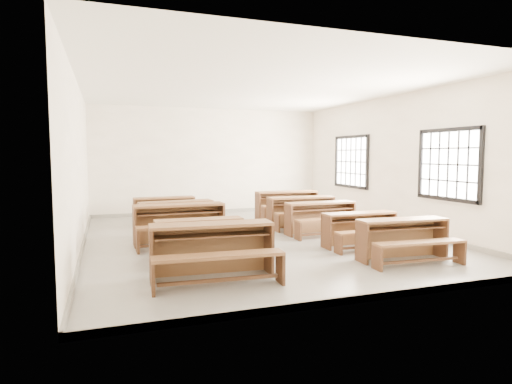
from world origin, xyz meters
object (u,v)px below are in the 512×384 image
object	(u,v)px
desk_set_0	(213,247)
desk_set_4	(165,208)
desk_set_8	(302,209)
desk_set_9	(287,203)
desk_set_7	(321,216)
desk_set_1	(200,236)
desk_set_2	(180,221)
desk_set_3	(177,215)
desk_set_5	(404,236)
desk_set_6	(361,227)

from	to	relation	value
desk_set_0	desk_set_4	bearing A→B (deg)	93.68
desk_set_0	desk_set_4	world-z (taller)	desk_set_0
desk_set_8	desk_set_9	bearing A→B (deg)	83.93
desk_set_7	desk_set_1	bearing A→B (deg)	-157.33
desk_set_1	desk_set_9	distance (m)	4.89
desk_set_4	desk_set_9	bearing A→B (deg)	-7.31
desk_set_7	desk_set_9	xyz separation A→B (m)	(0.19, 2.35, 0.03)
desk_set_2	desk_set_7	xyz separation A→B (m)	(3.19, 0.01, -0.05)
desk_set_3	desk_set_4	xyz separation A→B (m)	(-0.07, 1.52, -0.03)
desk_set_3	desk_set_8	bearing A→B (deg)	-7.48
desk_set_0	desk_set_8	world-z (taller)	desk_set_0
desk_set_4	desk_set_7	world-z (taller)	desk_set_7
desk_set_2	desk_set_8	bearing A→B (deg)	16.74
desk_set_5	desk_set_7	size ratio (longest dim) A/B	1.00
desk_set_0	desk_set_3	xyz separation A→B (m)	(0.06, 3.68, -0.03)
desk_set_0	desk_set_8	xyz separation A→B (m)	(3.14, 3.59, -0.03)
desk_set_6	desk_set_9	size ratio (longest dim) A/B	0.84
desk_set_2	desk_set_1	bearing A→B (deg)	-85.52
desk_set_0	desk_set_2	distance (m)	2.55
desk_set_4	desk_set_7	distance (m)	4.11
desk_set_3	desk_set_9	size ratio (longest dim) A/B	0.98
desk_set_3	desk_set_7	distance (m)	3.27
desk_set_4	desk_set_5	bearing A→B (deg)	-60.04
desk_set_4	desk_set_7	xyz separation A→B (m)	(3.15, -2.63, 0.02)
desk_set_2	desk_set_8	xyz separation A→B (m)	(3.19, 1.03, -0.03)
desk_set_0	desk_set_1	bearing A→B (deg)	90.08
desk_set_9	desk_set_2	bearing A→B (deg)	-142.31
desk_set_0	desk_set_4	distance (m)	5.20
desk_set_5	desk_set_9	world-z (taller)	desk_set_9
desk_set_8	desk_set_9	size ratio (longest dim) A/B	0.96
desk_set_4	desk_set_5	xyz separation A→B (m)	(3.33, -5.25, 0.01)
desk_set_0	desk_set_7	distance (m)	4.05
desk_set_1	desk_set_5	xyz separation A→B (m)	(3.24, -1.30, 0.01)
desk_set_4	desk_set_8	world-z (taller)	desk_set_8
desk_set_5	desk_set_8	size ratio (longest dim) A/B	0.95
desk_set_7	desk_set_9	distance (m)	2.36
desk_set_3	desk_set_5	world-z (taller)	desk_set_3
desk_set_1	desk_set_8	xyz separation A→B (m)	(3.06, 2.33, 0.04)
desk_set_2	desk_set_5	xyz separation A→B (m)	(3.37, -2.60, -0.06)
desk_set_4	desk_set_6	bearing A→B (deg)	-53.88
desk_set_9	desk_set_6	bearing A→B (deg)	-88.72
desk_set_6	desk_set_8	distance (m)	2.46
desk_set_0	desk_set_9	size ratio (longest dim) A/B	1.03
desk_set_3	desk_set_8	xyz separation A→B (m)	(3.07, -0.09, 0.00)
desk_set_6	desk_set_5	bearing A→B (deg)	-85.86
desk_set_5	desk_set_6	xyz separation A→B (m)	(-0.08, 1.18, -0.02)
desk_set_4	desk_set_9	distance (m)	3.35
desk_set_7	desk_set_8	bearing A→B (deg)	89.52
desk_set_1	desk_set_6	bearing A→B (deg)	-1.84
desk_set_5	desk_set_6	distance (m)	1.18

